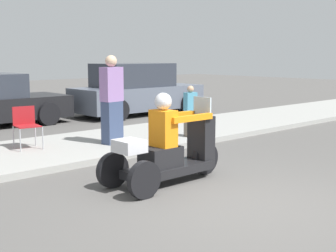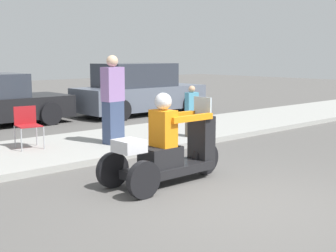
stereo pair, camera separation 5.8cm
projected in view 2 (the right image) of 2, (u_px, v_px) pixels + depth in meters
name	position (u px, v px, depth m)	size (l,w,h in m)	color
ground_plane	(245.00, 205.00, 6.14)	(60.00, 60.00, 0.00)	#565451
sidewalk_strip	(67.00, 149.00, 9.52)	(28.00, 2.80, 0.12)	#9E9E99
motorcycle_trike	(169.00, 151.00, 7.13)	(2.13, 0.83, 1.40)	black
spectator_far_back	(113.00, 101.00, 9.62)	(0.46, 0.31, 1.83)	#38476B
spectator_by_tree	(192.00, 112.00, 10.52)	(0.30, 0.21, 1.15)	#726656
folding_chair_set_back	(27.00, 123.00, 9.25)	(0.52, 0.52, 0.82)	#A5A8AD
parked_car_lot_left	(139.00, 91.00, 15.39)	(4.43, 1.94, 1.68)	slate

